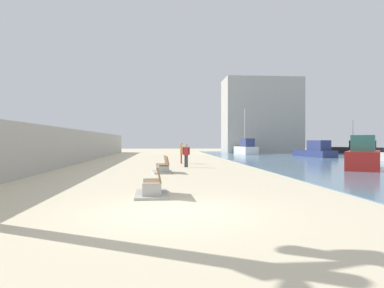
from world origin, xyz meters
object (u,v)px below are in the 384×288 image
at_px(person_walking, 181,151).
at_px(boat_distant, 357,149).
at_px(boat_nearest, 246,148).
at_px(boat_far_right, 364,157).
at_px(bench_far, 163,169).
at_px(boat_outer, 315,151).
at_px(bench_near, 153,188).
at_px(person_standing, 186,153).

relative_size(person_walking, boat_distant, 0.22).
distance_m(boat_nearest, boat_far_right, 26.82).
distance_m(bench_far, boat_outer, 25.38).
height_order(bench_far, boat_distant, boat_distant).
distance_m(person_walking, boat_distant, 34.40).
relative_size(bench_near, person_walking, 1.24).
height_order(bench_near, person_standing, person_standing).
distance_m(boat_outer, boat_far_right, 18.06).
distance_m(bench_near, person_walking, 16.89).
height_order(person_walking, boat_outer, boat_outer).
bearing_deg(bench_near, boat_far_right, 36.03).
bearing_deg(bench_far, boat_far_right, 4.51).
bearing_deg(boat_outer, person_standing, -137.82).
distance_m(bench_near, boat_far_right, 16.23).
bearing_deg(boat_outer, boat_nearest, 122.11).
bearing_deg(boat_outer, bench_far, -133.33).
relative_size(boat_nearest, boat_outer, 1.03).
xyz_separation_m(bench_near, person_standing, (1.98, 12.69, 0.73)).
bearing_deg(person_standing, boat_distant, 42.96).
relative_size(bench_far, boat_far_right, 0.43).
height_order(person_standing, boat_far_right, boat_far_right).
relative_size(bench_near, bench_far, 0.97).
distance_m(boat_nearest, boat_outer, 11.02).
relative_size(bench_near, boat_nearest, 0.32).
xyz_separation_m(person_standing, boat_nearest, (9.92, 23.64, -0.13)).
xyz_separation_m(boat_nearest, boat_outer, (5.86, -9.34, -0.12)).
height_order(person_walking, person_standing, person_walking).
bearing_deg(boat_nearest, person_standing, -112.77).
xyz_separation_m(person_walking, boat_nearest, (10.05, 19.57, -0.17)).
xyz_separation_m(boat_outer, boat_far_right, (-4.64, -17.45, 0.13)).
bearing_deg(bench_far, person_standing, 68.56).
height_order(person_standing, boat_outer, boat_outer).
height_order(bench_near, boat_far_right, boat_far_right).
bearing_deg(boat_distant, person_walking, -142.16).
xyz_separation_m(bench_far, person_walking, (1.50, 8.23, 0.77)).
bearing_deg(boat_far_right, bench_near, -143.97).
bearing_deg(person_standing, boat_far_right, -15.79).
height_order(bench_near, boat_distant, boat_distant).
height_order(boat_nearest, boat_distant, boat_nearest).
xyz_separation_m(person_standing, boat_outer, (15.78, 14.30, -0.25)).
xyz_separation_m(bench_near, boat_outer, (17.76, 26.99, 0.48)).
xyz_separation_m(bench_near, person_walking, (1.85, 16.77, 0.77)).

